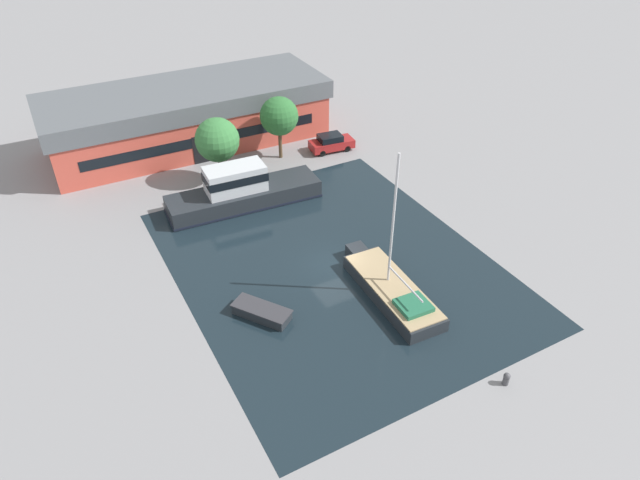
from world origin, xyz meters
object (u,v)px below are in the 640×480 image
quay_tree_near_building (217,140)px  small_dinghy (262,312)px  warehouse_building (188,115)px  quay_tree_by_water (279,116)px  motor_cruiser (241,191)px  parked_car (331,143)px  sailboat_moored (391,289)px

quay_tree_near_building → small_dinghy: 18.36m
warehouse_building → quay_tree_by_water: (6.37, -7.37, 1.31)m
quay_tree_by_water → motor_cruiser: bearing=-136.2°
motor_cruiser → quay_tree_near_building: bearing=5.6°
quay_tree_by_water → small_dinghy: bearing=-118.6°
warehouse_building → parked_car: warehouse_building is taller
quay_tree_near_building → small_dinghy: size_ratio=1.49×
small_dinghy → warehouse_building: bearing=-133.3°
quay_tree_by_water → sailboat_moored: size_ratio=0.58×
quay_tree_by_water → parked_car: size_ratio=1.35×
parked_car → small_dinghy: (-15.44, -18.27, -0.46)m
sailboat_moored → small_dinghy: size_ratio=2.59×
warehouse_building → sailboat_moored: (4.17, -28.95, -2.25)m
warehouse_building → quay_tree_by_water: size_ratio=4.55×
quay_tree_near_building → sailboat_moored: bearing=-77.5°
motor_cruiser → sailboat_moored: bearing=-160.9°
warehouse_building → quay_tree_near_building: 9.22m
quay_tree_near_building → quay_tree_by_water: same height
parked_car → sailboat_moored: bearing=-13.0°
quay_tree_by_water → small_dinghy: (-10.54, -19.33, -3.76)m
parked_car → small_dinghy: bearing=-34.1°
motor_cruiser → small_dinghy: 13.80m
sailboat_moored → motor_cruiser: bearing=108.2°
quay_tree_by_water → sailboat_moored: 21.99m
parked_car → motor_cruiser: bearing=-59.6°
quay_tree_near_building → parked_car: 11.97m
sailboat_moored → quay_tree_by_water: bearing=86.9°
parked_car → motor_cruiser: (-11.36, -5.12, 0.45)m
quay_tree_near_building → small_dinghy: (-3.93, -17.56, -3.65)m
parked_car → motor_cruiser: 12.47m
quay_tree_by_water → sailboat_moored: (-2.21, -21.59, -3.56)m
motor_cruiser → warehouse_building: bearing=3.3°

